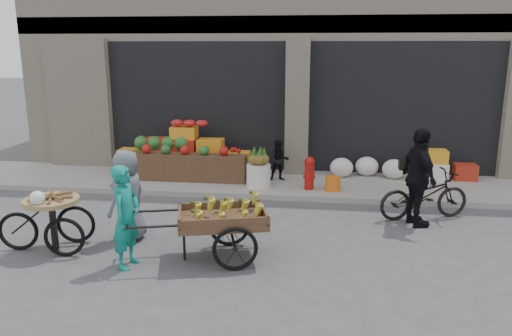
# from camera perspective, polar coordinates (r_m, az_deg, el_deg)

# --- Properties ---
(ground) EXTENTS (80.00, 80.00, 0.00)m
(ground) POSITION_cam_1_polar(r_m,az_deg,el_deg) (7.50, 2.62, -10.73)
(ground) COLOR #424244
(ground) RESTS_ON ground
(sidewalk) EXTENTS (18.00, 2.20, 0.12)m
(sidewalk) POSITION_cam_1_polar(r_m,az_deg,el_deg) (11.34, 4.36, -1.87)
(sidewalk) COLOR gray
(sidewalk) RESTS_ON ground
(building) EXTENTS (14.00, 6.45, 7.00)m
(building) POSITION_cam_1_polar(r_m,az_deg,el_deg) (14.85, 5.46, 14.72)
(building) COLOR beige
(building) RESTS_ON ground
(fruit_display) EXTENTS (3.10, 1.12, 1.24)m
(fruit_display) POSITION_cam_1_polar(r_m,az_deg,el_deg) (11.84, -7.60, 1.77)
(fruit_display) COLOR #A92917
(fruit_display) RESTS_ON sidewalk
(pineapple_bin) EXTENTS (0.52, 0.52, 0.50)m
(pineapple_bin) POSITION_cam_1_polar(r_m,az_deg,el_deg) (10.84, 0.29, -0.87)
(pineapple_bin) COLOR silver
(pineapple_bin) RESTS_ON sidewalk
(fire_hydrant) EXTENTS (0.22, 0.22, 0.71)m
(fire_hydrant) POSITION_cam_1_polar(r_m,az_deg,el_deg) (10.68, 6.12, -0.43)
(fire_hydrant) COLOR #A5140F
(fire_hydrant) RESTS_ON sidewalk
(orange_bucket) EXTENTS (0.32, 0.32, 0.30)m
(orange_bucket) POSITION_cam_1_polar(r_m,az_deg,el_deg) (10.69, 8.76, -1.79)
(orange_bucket) COLOR orange
(orange_bucket) RESTS_ON sidewalk
(right_bay_goods) EXTENTS (3.35, 0.60, 0.70)m
(right_bay_goods) POSITION_cam_1_polar(r_m,az_deg,el_deg) (12.00, 17.12, 0.14)
(right_bay_goods) COLOR silver
(right_bay_goods) RESTS_ON sidewalk
(seated_person) EXTENTS (0.51, 0.43, 0.93)m
(seated_person) POSITION_cam_1_polar(r_m,az_deg,el_deg) (11.33, 2.67, 0.88)
(seated_person) COLOR black
(seated_person) RESTS_ON sidewalk
(banana_cart) EXTENTS (2.36, 1.42, 0.92)m
(banana_cart) POSITION_cam_1_polar(r_m,az_deg,el_deg) (7.42, -4.25, -5.45)
(banana_cart) COLOR brown
(banana_cart) RESTS_ON ground
(vendor_woman) EXTENTS (0.44, 0.60, 1.50)m
(vendor_woman) POSITION_cam_1_polar(r_m,az_deg,el_deg) (7.35, -14.61, -5.41)
(vendor_woman) COLOR #118373
(vendor_woman) RESTS_ON ground
(tricycle_cart) EXTENTS (1.46, 0.97, 0.95)m
(tricycle_cart) POSITION_cam_1_polar(r_m,az_deg,el_deg) (8.36, -22.28, -5.02)
(tricycle_cart) COLOR #9E7F51
(tricycle_cart) RESTS_ON ground
(vendor_grey) EXTENTS (0.70, 0.86, 1.51)m
(vendor_grey) POSITION_cam_1_polar(r_m,az_deg,el_deg) (8.33, -14.47, -3.10)
(vendor_grey) COLOR slate
(vendor_grey) RESTS_ON ground
(bicycle) EXTENTS (1.82, 1.10, 0.90)m
(bicycle) POSITION_cam_1_polar(r_m,az_deg,el_deg) (9.66, 18.65, -2.94)
(bicycle) COLOR black
(bicycle) RESTS_ON ground
(cyclist) EXTENTS (0.73, 1.11, 1.76)m
(cyclist) POSITION_cam_1_polar(r_m,az_deg,el_deg) (9.14, 18.10, -1.05)
(cyclist) COLOR black
(cyclist) RESTS_ON ground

